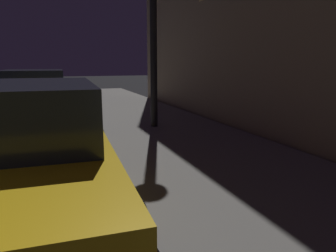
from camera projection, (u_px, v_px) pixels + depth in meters
car_yellow_cab at (9, 157)px, 3.09m from camera, size 2.25×4.13×1.43m
car_silver at (35, 95)px, 8.96m from camera, size 2.08×4.06×1.43m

